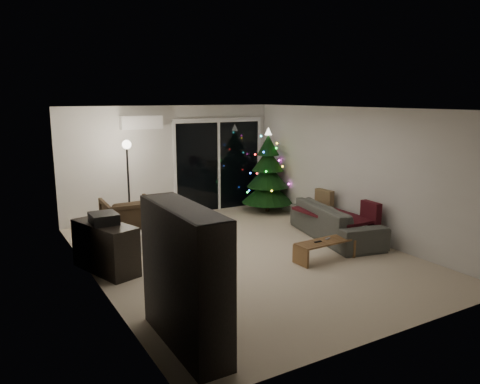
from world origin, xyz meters
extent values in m
plane|color=beige|center=(0.00, 0.00, 0.00)|extent=(6.50, 6.50, 0.00)
plane|color=white|center=(0.00, 0.00, 2.50)|extent=(6.50, 6.50, 0.00)
cube|color=silver|center=(0.00, 3.25, 1.25)|extent=(5.00, 0.02, 2.50)
cube|color=silver|center=(0.00, -3.25, 1.25)|extent=(5.00, 0.02, 2.50)
cube|color=silver|center=(-2.50, 0.00, 1.25)|extent=(0.02, 6.50, 2.50)
cube|color=silver|center=(2.50, 0.00, 1.25)|extent=(0.02, 6.50, 2.50)
cube|color=black|center=(1.20, 3.23, 1.05)|extent=(2.20, 0.02, 2.10)
cube|color=white|center=(-0.70, 3.13, 2.15)|extent=(0.90, 0.22, 0.28)
cube|color=#3F3833|center=(1.20, 3.75, -0.05)|extent=(2.60, 1.00, 0.10)
cube|color=white|center=(1.20, 4.15, 0.50)|extent=(2.20, 0.06, 1.00)
cube|color=black|center=(-2.25, 0.44, 0.38)|extent=(0.81, 1.31, 0.77)
cube|color=black|center=(-2.25, 0.44, 0.85)|extent=(0.39, 0.46, 0.16)
imported|color=#3E2E1A|center=(-1.49, 1.71, 0.42)|extent=(0.95, 0.97, 0.85)
cube|color=beige|center=(-1.07, 1.49, 0.22)|extent=(0.55, 0.55, 0.44)
cube|color=white|center=(-1.56, 1.16, 0.16)|extent=(0.52, 0.45, 0.32)
cube|color=white|center=(-0.41, 1.43, 0.14)|extent=(0.48, 0.42, 0.29)
cylinder|color=black|center=(-0.30, 2.41, 0.23)|extent=(0.42, 0.42, 0.45)
cylinder|color=black|center=(-1.24, 2.46, 0.90)|extent=(0.29, 0.29, 1.79)
imported|color=#535650|center=(2.05, -0.02, 0.33)|extent=(1.32, 2.39, 0.66)
cube|color=#411018|center=(1.95, -0.02, 0.48)|extent=(0.71, 1.63, 0.05)
cube|color=brown|center=(2.30, 0.63, 0.60)|extent=(0.17, 0.44, 0.43)
cube|color=#411018|center=(2.30, -0.67, 0.60)|extent=(0.16, 0.44, 0.43)
cube|color=black|center=(0.89, -0.90, 0.35)|extent=(0.13, 0.04, 0.02)
cube|color=slate|center=(1.14, -0.85, 0.35)|extent=(0.13, 0.08, 0.02)
cone|color=#0E350F|center=(2.09, 2.43, 0.99)|extent=(1.33, 1.33, 1.99)
camera|label=1|loc=(-3.93, -6.65, 2.69)|focal=35.00mm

